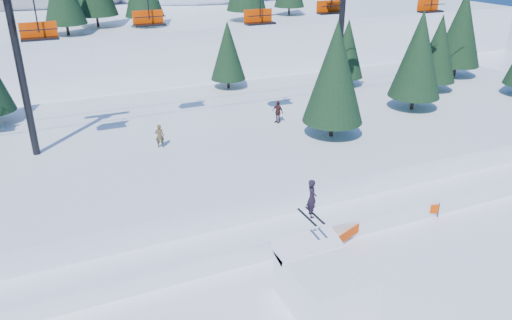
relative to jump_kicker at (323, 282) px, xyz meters
name	(u,v)px	position (x,y,z in m)	size (l,w,h in m)	color
mid_shelf	(177,150)	(-1.76, 16.93, 0.07)	(70.00, 22.00, 2.50)	white
berm	(229,227)	(-1.76, 6.93, -0.63)	(70.00, 6.00, 1.10)	white
jump_kicker	(323,282)	(0.00, 0.00, 0.00)	(3.12, 4.35, 5.47)	white
chairlift	(201,31)	(0.39, 16.97, 8.14)	(46.00, 3.21, 10.28)	black
conifer_stand	(177,71)	(-1.36, 17.12, 5.60)	(61.90, 18.04, 9.34)	black
distant_skiers	(168,130)	(-2.60, 15.59, 2.13)	(29.58, 4.63, 1.72)	#213938
banner_near	(344,237)	(3.43, 3.47, -0.64)	(2.67, 1.06, 0.90)	black
banner_far	(415,210)	(8.75, 4.21, -0.64)	(2.72, 0.92, 0.90)	black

